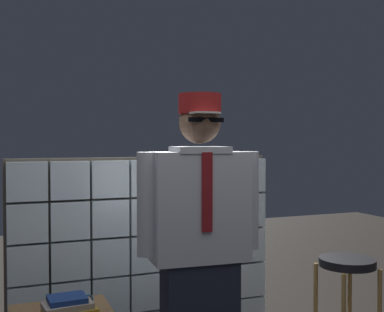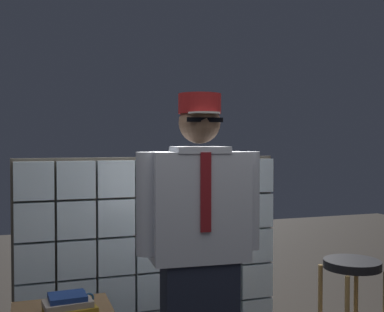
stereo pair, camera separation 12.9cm
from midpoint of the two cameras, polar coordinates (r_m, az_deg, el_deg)
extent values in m
cube|color=silver|center=(3.50, -17.04, -16.27)|extent=(0.26, 0.08, 0.26)
cube|color=silver|center=(3.52, -12.42, -16.14)|extent=(0.26, 0.08, 0.26)
cube|color=silver|center=(3.55, -7.89, -15.91)|extent=(0.26, 0.08, 0.26)
cube|color=silver|center=(3.61, -3.49, -15.61)|extent=(0.26, 0.08, 0.26)
cube|color=silver|center=(3.69, 0.73, -15.23)|extent=(0.26, 0.08, 0.26)
cube|color=silver|center=(3.79, 4.74, -14.79)|extent=(0.26, 0.08, 0.26)
cube|color=silver|center=(3.90, 8.52, -14.32)|extent=(0.26, 0.08, 0.26)
cube|color=silver|center=(3.42, -17.07, -11.93)|extent=(0.26, 0.08, 0.26)
cube|color=silver|center=(3.44, -12.45, -11.82)|extent=(0.26, 0.08, 0.26)
cube|color=silver|center=(3.48, -7.91, -11.64)|extent=(0.26, 0.08, 0.26)
cube|color=silver|center=(3.54, -3.50, -11.40)|extent=(0.26, 0.08, 0.26)
cube|color=silver|center=(3.62, 0.73, -11.11)|extent=(0.26, 0.08, 0.26)
cube|color=silver|center=(3.72, 4.75, -10.77)|extent=(0.26, 0.08, 0.26)
cube|color=silver|center=(3.84, 8.53, -10.41)|extent=(0.26, 0.08, 0.26)
cube|color=silver|center=(3.37, -17.11, -7.43)|extent=(0.26, 0.08, 0.26)
cube|color=silver|center=(3.39, -12.48, -7.35)|extent=(0.26, 0.08, 0.26)
cube|color=silver|center=(3.43, -7.92, -7.22)|extent=(0.26, 0.08, 0.26)
cube|color=silver|center=(3.49, -3.51, -7.05)|extent=(0.26, 0.08, 0.26)
cube|color=silver|center=(3.57, 0.73, -6.85)|extent=(0.26, 0.08, 0.26)
cube|color=silver|center=(3.67, 4.76, -6.62)|extent=(0.26, 0.08, 0.26)
cube|color=silver|center=(3.79, 8.55, -6.38)|extent=(0.26, 0.08, 0.26)
cube|color=silver|center=(3.34, -17.15, -2.82)|extent=(0.26, 0.08, 0.26)
cube|color=silver|center=(3.36, -12.51, -2.76)|extent=(0.26, 0.08, 0.26)
cube|color=silver|center=(3.40, -7.94, -2.69)|extent=(0.26, 0.08, 0.26)
cube|color=silver|center=(3.46, -3.51, -2.60)|extent=(0.26, 0.08, 0.26)
cube|color=silver|center=(3.54, 0.73, -2.50)|extent=(0.26, 0.08, 0.26)
cube|color=silver|center=(3.64, 4.77, -2.39)|extent=(0.26, 0.08, 0.26)
cube|color=silver|center=(3.76, 8.57, -2.28)|extent=(0.26, 0.08, 0.26)
cube|color=#5B5447|center=(3.59, -3.72, -11.22)|extent=(1.93, 0.02, 1.38)
cube|color=silver|center=(2.61, 2.33, -5.98)|extent=(0.53, 0.26, 0.59)
cube|color=maroon|center=(2.48, 3.14, -4.31)|extent=(0.06, 0.01, 0.41)
cube|color=silver|center=(2.58, 2.34, 0.72)|extent=(0.30, 0.26, 0.04)
sphere|color=#846047|center=(2.58, 2.34, 3.96)|extent=(0.23, 0.23, 0.23)
ellipsoid|color=black|center=(2.53, 2.68, 3.11)|extent=(0.15, 0.09, 0.10)
cube|color=black|center=(2.49, 3.05, 4.31)|extent=(0.19, 0.03, 0.02)
cylinder|color=white|center=(2.51, 2.91, 5.11)|extent=(0.18, 0.18, 0.01)
cylinder|color=maroon|center=(2.59, 2.34, 6.18)|extent=(0.23, 0.23, 0.11)
cylinder|color=silver|center=(2.70, 8.26, -5.22)|extent=(0.11, 0.11, 0.54)
cylinder|color=silver|center=(2.53, -4.00, -5.67)|extent=(0.11, 0.11, 0.54)
cylinder|color=black|center=(3.14, 19.57, -11.98)|extent=(0.34, 0.34, 0.05)
cube|color=olive|center=(2.68, -12.84, -17.35)|extent=(0.28, 0.22, 0.04)
cube|color=gray|center=(2.67, -13.10, -16.64)|extent=(0.26, 0.18, 0.03)
cube|color=navy|center=(2.68, -13.14, -15.93)|extent=(0.20, 0.17, 0.03)
cylinder|color=navy|center=(2.74, -11.97, -16.33)|extent=(0.08, 0.08, 0.09)
torus|color=navy|center=(2.75, -10.72, -16.18)|extent=(0.06, 0.01, 0.06)
camera|label=1|loc=(0.06, -88.58, 0.04)|focal=45.09mm
camera|label=2|loc=(0.06, 91.42, -0.04)|focal=45.09mm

